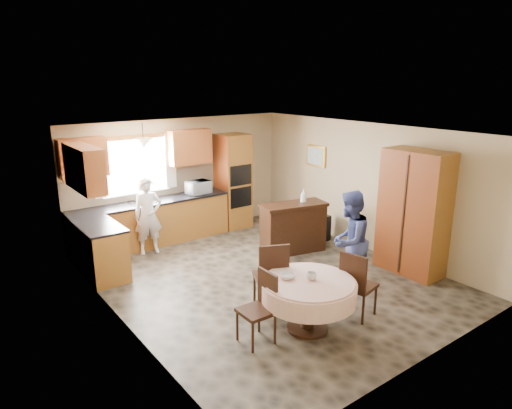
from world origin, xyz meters
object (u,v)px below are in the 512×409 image
at_px(chair_left, 261,304).
at_px(person_sink, 148,216).
at_px(cupboard, 414,213).
at_px(dining_table, 308,291).
at_px(chair_back, 272,273).
at_px(person_dining, 349,241).
at_px(sideboard, 293,229).
at_px(oven_tower, 233,181).
at_px(chair_right, 356,282).

bearing_deg(chair_left, person_sink, 179.20).
relative_size(cupboard, dining_table, 1.69).
xyz_separation_m(chair_back, person_dining, (1.42, -0.18, 0.23)).
height_order(cupboard, person_sink, cupboard).
height_order(sideboard, person_sink, person_sink).
bearing_deg(person_dining, sideboard, -120.40).
relative_size(dining_table, chair_back, 1.20).
bearing_deg(oven_tower, dining_table, -111.53).
height_order(dining_table, person_dining, person_dining).
xyz_separation_m(chair_back, chair_right, (0.82, -0.87, -0.04)).
xyz_separation_m(sideboard, person_dining, (-0.40, -1.79, 0.36)).
xyz_separation_m(dining_table, chair_left, (-0.67, 0.17, -0.04)).
bearing_deg(chair_back, oven_tower, -91.21).
height_order(chair_right, person_dining, person_dining).
relative_size(oven_tower, cupboard, 0.98).
distance_m(sideboard, dining_table, 2.91).
distance_m(oven_tower, person_dining, 3.82).
bearing_deg(cupboard, chair_left, -176.89).
relative_size(chair_left, person_dining, 0.57).
relative_size(sideboard, chair_right, 1.28).
xyz_separation_m(oven_tower, person_dining, (-0.35, -3.80, -0.24)).
height_order(oven_tower, person_dining, oven_tower).
relative_size(cupboard, chair_back, 2.03).
bearing_deg(sideboard, chair_back, -125.80).
relative_size(chair_back, chair_right, 1.07).
height_order(cupboard, chair_right, cupboard).
xyz_separation_m(oven_tower, chair_back, (-1.77, -3.62, -0.47)).
relative_size(chair_right, person_sink, 0.67).
height_order(sideboard, cupboard, cupboard).
bearing_deg(chair_left, person_dining, 101.14).
xyz_separation_m(dining_table, chair_right, (0.76, -0.17, -0.01)).
height_order(cupboard, dining_table, cupboard).
relative_size(dining_table, person_sink, 0.86).
xyz_separation_m(cupboard, chair_left, (-3.44, -0.19, -0.56)).
height_order(dining_table, chair_right, chair_right).
xyz_separation_m(chair_right, person_sink, (-1.29, 4.10, 0.20)).
bearing_deg(chair_left, dining_table, 76.82).
relative_size(dining_table, chair_right, 1.28).
relative_size(cupboard, chair_right, 2.16).
relative_size(oven_tower, chair_right, 2.12).
bearing_deg(person_dining, chair_back, -24.84).
bearing_deg(sideboard, dining_table, -114.50).
relative_size(sideboard, person_sink, 0.86).
distance_m(chair_right, person_dining, 0.95).
bearing_deg(chair_back, cupboard, -162.10).
bearing_deg(chair_right, chair_back, 30.61).
distance_m(sideboard, person_dining, 1.87).
relative_size(oven_tower, person_dining, 1.29).
bearing_deg(person_sink, chair_left, -82.79).
distance_m(chair_left, chair_back, 0.81).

